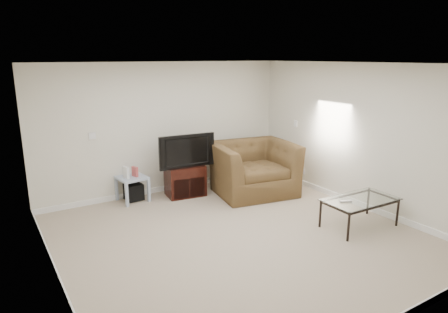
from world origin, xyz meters
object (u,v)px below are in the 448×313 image
tv_stand (185,180)px  side_table (133,189)px  coffee_table (359,213)px  subwoofer (134,192)px  recliner (253,160)px  television (185,150)px

tv_stand → side_table: bearing=174.1°
side_table → coffee_table: bearing=-48.8°
subwoofer → recliner: 2.33m
television → tv_stand: bearing=87.1°
side_table → coffee_table: (2.61, -2.98, -0.01)m
side_table → coffee_table: 3.96m
recliner → side_table: bearing=169.9°
side_table → tv_stand: bearing=-13.4°
coffee_table → tv_stand: bearing=120.9°
subwoofer → side_table: bearing=-139.6°
tv_stand → television: (-0.00, -0.03, 0.60)m
television → recliner: recliner is taller
tv_stand → subwoofer: (-0.94, 0.25, -0.13)m
recliner → subwoofer: bearing=169.1°
side_table → subwoofer: size_ratio=1.62×
tv_stand → coffee_table: bearing=-51.6°
television → side_table: 1.20m
side_table → subwoofer: side_table is taller
tv_stand → subwoofer: 0.98m
television → subwoofer: size_ratio=3.37×
subwoofer → recliner: bearing=-21.0°
television → recliner: size_ratio=0.66×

